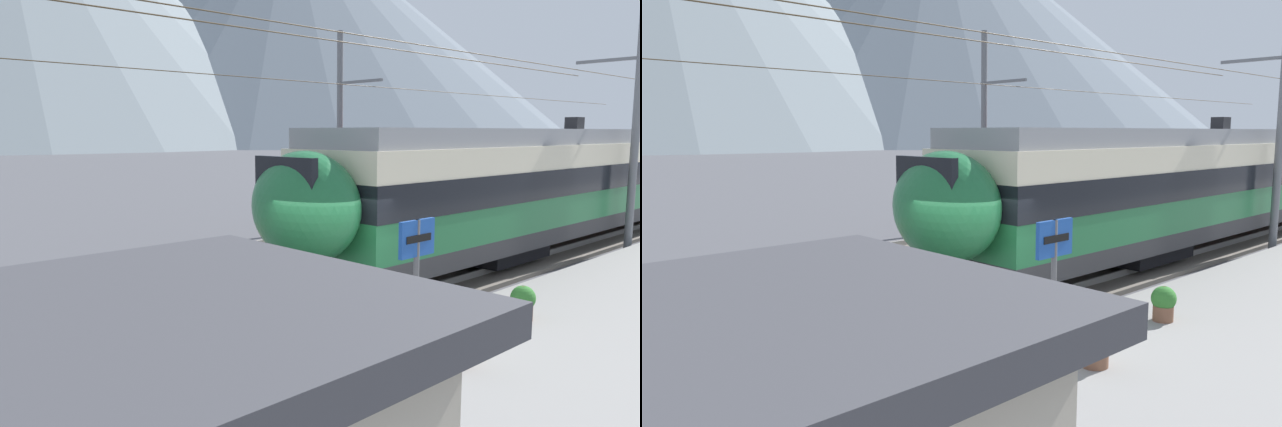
% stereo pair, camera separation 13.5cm
% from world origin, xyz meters
% --- Properties ---
extents(ground_plane, '(400.00, 400.00, 0.00)m').
position_xyz_m(ground_plane, '(0.00, 0.00, 0.00)').
color(ground_plane, '#4C4C51').
extents(track_near, '(120.00, 3.00, 0.28)m').
position_xyz_m(track_near, '(0.00, 1.35, 0.07)').
color(track_near, '#6B6359').
rests_on(track_near, ground).
extents(track_far, '(120.00, 3.00, 0.28)m').
position_xyz_m(track_far, '(0.00, 7.04, 0.07)').
color(track_far, '#6B6359').
rests_on(track_far, ground).
extents(train_near_platform, '(34.63, 2.87, 4.27)m').
position_xyz_m(train_near_platform, '(16.82, 1.35, 2.23)').
color(train_near_platform, '#2D2D30').
rests_on(train_near_platform, track_near).
extents(train_far_track, '(24.73, 2.89, 4.27)m').
position_xyz_m(train_far_track, '(20.74, 7.04, 2.22)').
color(train_far_track, '#2D2D30').
rests_on(train_far_track, track_far).
extents(catenary_mast_mid, '(39.89, 2.13, 7.91)m').
position_xyz_m(catenary_mast_mid, '(12.38, -0.36, 4.13)').
color(catenary_mast_mid, slate).
rests_on(catenary_mast_mid, ground).
extents(catenary_mast_far_side, '(39.89, 2.28, 7.56)m').
position_xyz_m(catenary_mast_far_side, '(8.84, 8.87, 3.94)').
color(catenary_mast_far_side, slate).
rests_on(catenary_mast_far_side, ground).
extents(platform_sign, '(0.70, 0.08, 2.30)m').
position_xyz_m(platform_sign, '(-1.18, -2.58, 1.98)').
color(platform_sign, '#59595B').
rests_on(platform_sign, platform_slab).
extents(handbag_near_sign, '(0.32, 0.18, 0.43)m').
position_xyz_m(handbag_near_sign, '(-1.46, -2.35, 0.46)').
color(handbag_near_sign, maroon).
rests_on(handbag_near_sign, platform_slab).
extents(potted_plant_platform_edge, '(0.48, 0.48, 0.76)m').
position_xyz_m(potted_plant_platform_edge, '(-0.23, -2.62, 0.72)').
color(potted_plant_platform_edge, brown).
rests_on(potted_plant_platform_edge, platform_slab).
extents(potted_plant_by_shelter, '(0.46, 0.46, 0.65)m').
position_xyz_m(potted_plant_by_shelter, '(2.50, -2.20, 0.66)').
color(potted_plant_by_shelter, brown).
rests_on(potted_plant_by_shelter, platform_slab).
extents(mountain_right_ridge, '(195.84, 195.84, 82.90)m').
position_xyz_m(mountain_right_ridge, '(134.52, 161.63, 41.45)').
color(mountain_right_ridge, slate).
rests_on(mountain_right_ridge, ground).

